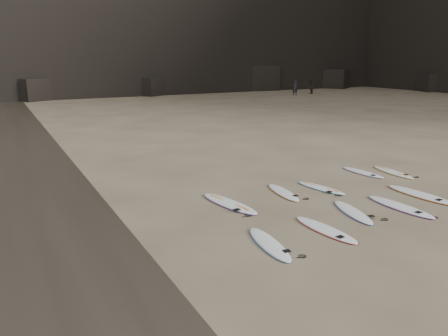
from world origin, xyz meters
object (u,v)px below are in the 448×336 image
object	(u,v)px
surfboard_3	(400,206)
surfboard_9	(393,172)
surfboard_8	(363,172)
surfboard_6	(283,192)
person_b	(310,87)
surfboard_7	(321,188)
surfboard_4	(421,195)
surfboard_5	(229,203)
surfboard_2	(353,212)
surfboard_0	(269,244)
surfboard_1	(325,229)
person_a	(295,88)

from	to	relation	value
surfboard_3	surfboard_9	xyz separation A→B (m)	(3.40, 3.29, -0.01)
surfboard_3	surfboard_8	distance (m)	4.45
surfboard_6	person_b	world-z (taller)	person_b
person_b	surfboard_7	bearing A→B (deg)	23.85
surfboard_7	surfboard_8	world-z (taller)	surfboard_8
surfboard_4	surfboard_8	size ratio (longest dim) A/B	1.24
surfboard_3	surfboard_5	bearing A→B (deg)	147.67
surfboard_2	surfboard_3	distance (m)	1.81
surfboard_4	surfboard_7	size ratio (longest dim) A/B	1.26
surfboard_0	surfboard_1	world-z (taller)	surfboard_1
surfboard_0	surfboard_9	world-z (taller)	surfboard_0
surfboard_5	surfboard_6	bearing A→B (deg)	-6.07
surfboard_1	surfboard_5	world-z (taller)	surfboard_5
surfboard_3	surfboard_4	xyz separation A→B (m)	(1.72, 0.54, 0.00)
surfboard_3	surfboard_7	size ratio (longest dim) A/B	1.20
surfboard_0	surfboard_9	size ratio (longest dim) A/B	1.02
surfboard_1	surfboard_4	size ratio (longest dim) A/B	0.87
surfboard_6	person_a	world-z (taller)	person_a
person_a	surfboard_8	bearing A→B (deg)	81.97
surfboard_2	surfboard_1	bearing A→B (deg)	-142.01
surfboard_3	surfboard_9	bearing A→B (deg)	42.93
surfboard_1	surfboard_6	world-z (taller)	surfboard_1
surfboard_0	person_a	xyz separation A→B (m)	(28.52, 36.80, 0.91)
surfboard_6	surfboard_2	bearing A→B (deg)	-65.83
surfboard_4	surfboard_6	distance (m)	4.99
surfboard_1	surfboard_2	size ratio (longest dim) A/B	1.04
person_a	surfboard_1	bearing A→B (deg)	78.72
surfboard_2	surfboard_9	xyz separation A→B (m)	(5.18, 2.93, -0.00)
surfboard_2	surfboard_5	bearing A→B (deg)	155.90
surfboard_0	surfboard_6	size ratio (longest dim) A/B	1.04
surfboard_1	person_b	world-z (taller)	person_b
surfboard_9	person_a	world-z (taller)	person_a
surfboard_3	surfboard_5	size ratio (longest dim) A/B	0.95
surfboard_7	surfboard_8	bearing A→B (deg)	5.50
surfboard_4	person_b	xyz separation A→B (m)	(24.43, 36.67, 0.89)
surfboard_5	person_b	size ratio (longest dim) A/B	1.48
surfboard_2	person_a	size ratio (longest dim) A/B	1.21
surfboard_4	surfboard_5	distance (m)	7.08
surfboard_0	surfboard_7	bearing A→B (deg)	44.97
surfboard_1	surfboard_5	size ratio (longest dim) A/B	0.87
surfboard_4	surfboard_7	bearing A→B (deg)	135.30
surfboard_0	surfboard_7	xyz separation A→B (m)	(4.63, 3.36, -0.00)
surfboard_3	surfboard_6	world-z (taller)	surfboard_3
surfboard_7	surfboard_8	distance (m)	3.26
surfboard_2	surfboard_9	size ratio (longest dim) A/B	1.00
surfboard_5	surfboard_0	bearing A→B (deg)	-110.85
surfboard_2	surfboard_3	size ratio (longest dim) A/B	0.87
surfboard_3	surfboard_9	distance (m)	4.74
surfboard_8	surfboard_9	bearing A→B (deg)	-29.28
surfboard_8	surfboard_9	distance (m)	1.33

